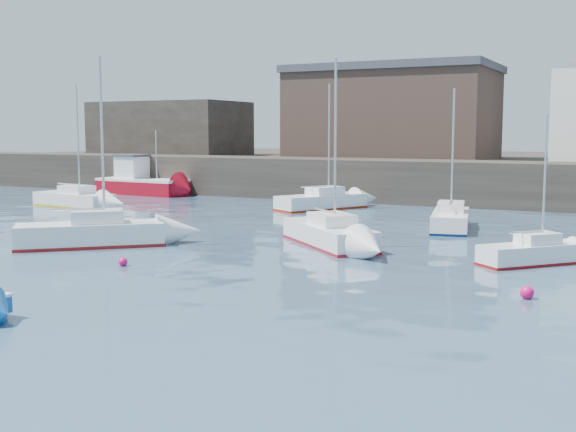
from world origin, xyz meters
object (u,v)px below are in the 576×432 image
at_px(sailboat_e, 74,199).
at_px(buoy_mid, 527,299).
at_px(sailboat_f, 451,219).
at_px(buoy_near, 123,266).
at_px(buoy_far, 301,241).
at_px(sailboat_c, 533,253).
at_px(sailboat_b, 329,234).
at_px(fishing_boat, 141,182).
at_px(sailboat_a, 91,233).
at_px(sailboat_h, 322,201).

xyz_separation_m(sailboat_e, buoy_mid, (31.42, -14.05, -0.53)).
height_order(sailboat_f, buoy_near, sailboat_f).
bearing_deg(buoy_far, sailboat_c, -5.82).
bearing_deg(sailboat_f, sailboat_b, -113.68).
distance_m(sailboat_b, buoy_near, 9.45).
relative_size(sailboat_c, buoy_near, 16.63).
relative_size(fishing_boat, buoy_mid, 18.91).
relative_size(fishing_boat, sailboat_c, 1.39).
distance_m(sailboat_a, sailboat_h, 18.81).
xyz_separation_m(sailboat_a, sailboat_h, (2.73, 18.61, -0.05)).
relative_size(sailboat_f, buoy_far, 20.88).
distance_m(sailboat_a, sailboat_b, 10.52).
relative_size(sailboat_h, buoy_far, 23.32).
height_order(sailboat_a, sailboat_b, sailboat_a).
relative_size(sailboat_c, buoy_mid, 13.62).
relative_size(sailboat_c, sailboat_h, 0.70).
bearing_deg(sailboat_e, sailboat_c, -14.51).
height_order(sailboat_e, buoy_mid, sailboat_e).
bearing_deg(buoy_mid, sailboat_h, 128.26).
bearing_deg(fishing_boat, sailboat_c, -28.45).
xyz_separation_m(sailboat_a, sailboat_b, (9.27, 4.97, -0.05)).
bearing_deg(buoy_far, sailboat_e, 161.27).
relative_size(sailboat_a, sailboat_h, 1.02).
xyz_separation_m(sailboat_e, buoy_near, (16.99, -15.40, -0.53)).
xyz_separation_m(sailboat_f, sailboat_h, (-9.97, 5.83, 0.02)).
distance_m(sailboat_a, sailboat_f, 18.02).
relative_size(sailboat_b, buoy_mid, 19.46).
distance_m(sailboat_c, sailboat_e, 31.71).
relative_size(fishing_boat, sailboat_h, 0.98).
bearing_deg(buoy_near, sailboat_c, 28.55).
distance_m(fishing_boat, sailboat_a, 26.83).
height_order(fishing_boat, sailboat_b, sailboat_b).
xyz_separation_m(sailboat_c, buoy_far, (-10.39, 1.06, -0.44)).
bearing_deg(sailboat_e, sailboat_f, 1.03).
distance_m(sailboat_f, buoy_mid, 15.73).
bearing_deg(buoy_mid, sailboat_c, 96.73).
distance_m(sailboat_c, sailboat_f, 9.95).
bearing_deg(sailboat_a, sailboat_h, 81.66).
bearing_deg(fishing_boat, sailboat_a, -56.10).
distance_m(sailboat_b, sailboat_h, 15.13).
xyz_separation_m(fishing_boat, sailboat_h, (17.69, -3.66, -0.46)).
relative_size(sailboat_a, sailboat_e, 1.03).
bearing_deg(sailboat_b, sailboat_c, -3.77).
distance_m(fishing_boat, buoy_near, 31.87).
bearing_deg(buoy_far, sailboat_f, 55.47).
bearing_deg(buoy_near, sailboat_b, 58.44).
height_order(buoy_near, buoy_mid, buoy_mid).
height_order(sailboat_b, sailboat_c, sailboat_b).
bearing_deg(buoy_mid, buoy_near, -174.64).
bearing_deg(sailboat_a, sailboat_e, 135.74).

